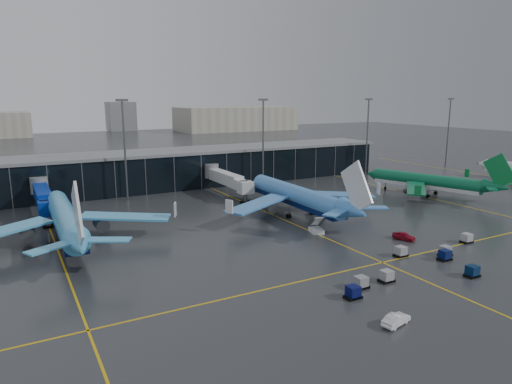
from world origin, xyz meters
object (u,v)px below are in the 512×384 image
mobile_airstair (316,229)px  service_van_white (396,319)px  baggage_carts (420,263)px  airliner_arkefly (64,205)px  airliner_klm_near (296,184)px  service_van_red (404,236)px  airliner_aer_lingus (426,173)px

mobile_airstair → service_van_white: (-13.82, -34.43, -0.08)m
baggage_carts → airliner_arkefly: bearing=138.8°
airliner_klm_near → service_van_red: bearing=-72.9°
airliner_arkefly → baggage_carts: bearing=-40.4°
mobile_airstair → airliner_arkefly: bearing=172.5°
airliner_klm_near → mobile_airstair: bearing=-106.1°
service_van_red → mobile_airstair: bearing=116.4°
airliner_arkefly → mobile_airstair: bearing=-21.0°
service_van_red → service_van_white: 34.16m
airliner_klm_near → service_van_red: 27.12m
baggage_carts → mobile_airstair: (-2.74, 23.08, 0.01)m
airliner_aer_lingus → service_van_white: 77.51m
airliner_aer_lingus → baggage_carts: (-43.62, -37.21, -5.30)m
airliner_arkefly → airliner_aer_lingus: size_ratio=1.14×
airliner_aer_lingus → mobile_airstair: 48.75m
airliner_aer_lingus → airliner_klm_near: bearing=162.2°
baggage_carts → service_van_white: 20.08m
service_van_white → baggage_carts: bearing=-68.6°
baggage_carts → service_van_red: size_ratio=8.58×
baggage_carts → mobile_airstair: 23.24m
mobile_airstair → service_van_red: 16.32m
service_van_red → service_van_white: bearing=-156.5°
mobile_airstair → airliner_aer_lingus: bearing=31.2°
airliner_arkefly → service_van_red: airliner_arkefly is taller
service_van_white → mobile_airstair: bearing=-34.9°
airliner_arkefly → service_van_red: 62.44m
mobile_airstair → service_van_white: mobile_airstair is taller
baggage_carts → mobile_airstair: size_ratio=9.85×
airliner_klm_near → mobile_airstair: size_ratio=12.42×
mobile_airstair → baggage_carts: bearing=-69.0°
airliner_arkefly → baggage_carts: airliner_arkefly is taller
airliner_aer_lingus → baggage_carts: bearing=-157.7°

